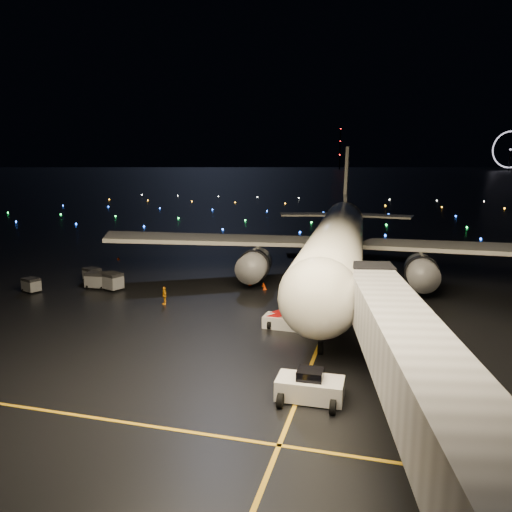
% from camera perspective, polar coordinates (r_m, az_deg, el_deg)
% --- Properties ---
extents(ground, '(2000.00, 2000.00, 0.00)m').
position_cam_1_polar(ground, '(332.38, 12.29, 8.27)').
color(ground, black).
rests_on(ground, ground).
extents(lane_centre, '(0.25, 80.00, 0.02)m').
position_cam_1_polar(lane_centre, '(48.87, 9.01, -5.52)').
color(lane_centre, gold).
rests_on(lane_centre, ground).
extents(airliner, '(58.12, 55.50, 15.69)m').
position_cam_1_polar(airliner, '(58.51, 9.50, 4.99)').
color(airliner, silver).
rests_on(airliner, ground).
extents(pushback_tug, '(3.88, 2.05, 1.84)m').
position_cam_1_polar(pushback_tug, '(29.98, 6.20, -14.41)').
color(pushback_tug, silver).
rests_on(pushback_tug, ground).
extents(belt_loader, '(6.67, 2.20, 3.19)m').
position_cam_1_polar(belt_loader, '(41.41, 4.01, -6.14)').
color(belt_loader, silver).
rests_on(belt_loader, ground).
extents(crew_c, '(1.00, 1.05, 1.75)m').
position_cam_1_polar(crew_c, '(49.00, -10.45, -4.47)').
color(crew_c, orange).
rests_on(crew_c, ground).
extents(safety_cone_0, '(0.58, 0.58, 0.50)m').
position_cam_1_polar(safety_cone_0, '(53.77, 1.01, -3.60)').
color(safety_cone_0, '#FA3D05').
rests_on(safety_cone_0, ground).
extents(safety_cone_1, '(0.54, 0.54, 0.48)m').
position_cam_1_polar(safety_cone_1, '(55.12, 0.87, -3.25)').
color(safety_cone_1, '#FA3D05').
rests_on(safety_cone_1, ground).
extents(safety_cone_2, '(0.54, 0.54, 0.48)m').
position_cam_1_polar(safety_cone_2, '(55.43, -0.69, -3.17)').
color(safety_cone_2, '#FA3D05').
rests_on(safety_cone_2, ground).
extents(safety_cone_3, '(0.48, 0.48, 0.46)m').
position_cam_1_polar(safety_cone_3, '(72.37, -15.45, -0.24)').
color(safety_cone_3, '#FA3D05').
rests_on(safety_cone_3, ground).
extents(ferris_wheel, '(49.33, 16.80, 52.00)m').
position_cam_1_polar(ferris_wheel, '(767.26, 27.07, 10.64)').
color(ferris_wheel, black).
rests_on(ferris_wheel, ground).
extents(radio_mast, '(1.80, 1.80, 64.00)m').
position_cam_1_polar(radio_mast, '(775.70, 9.58, 12.09)').
color(radio_mast, black).
rests_on(radio_mast, ground).
extents(taxiway_lights, '(164.00, 92.00, 0.36)m').
position_cam_1_polar(taxiway_lights, '(139.34, 8.14, 5.21)').
color(taxiway_lights, black).
rests_on(taxiway_lights, ground).
extents(baggage_cart_0, '(2.60, 2.21, 1.87)m').
position_cam_1_polar(baggage_cart_0, '(55.67, -16.15, -2.81)').
color(baggage_cart_0, gray).
rests_on(baggage_cart_0, ground).
extents(baggage_cart_1, '(2.29, 2.01, 1.62)m').
position_cam_1_polar(baggage_cart_1, '(60.01, -18.24, -2.07)').
color(baggage_cart_1, gray).
rests_on(baggage_cart_1, ground).
extents(baggage_cart_2, '(2.19, 1.60, 1.79)m').
position_cam_1_polar(baggage_cart_2, '(56.85, -17.77, -2.66)').
color(baggage_cart_2, gray).
rests_on(baggage_cart_2, ground).
extents(baggage_cart_3, '(2.11, 1.80, 1.52)m').
position_cam_1_polar(baggage_cart_3, '(57.72, -24.30, -3.05)').
color(baggage_cart_3, gray).
rests_on(baggage_cart_3, ground).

